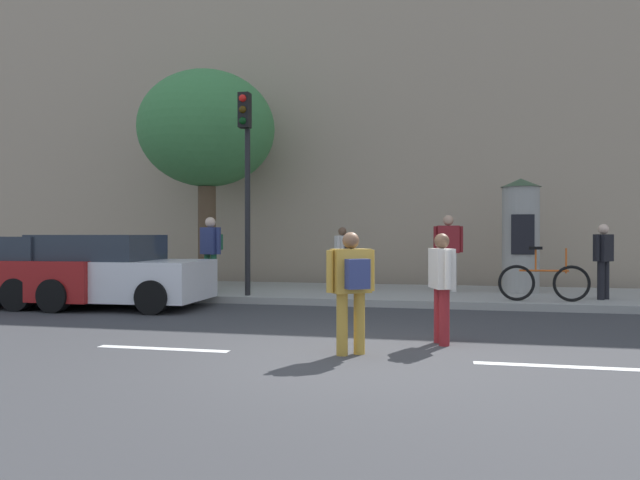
{
  "coord_description": "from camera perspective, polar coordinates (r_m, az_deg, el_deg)",
  "views": [
    {
      "loc": [
        1.26,
        -7.15,
        1.48
      ],
      "look_at": [
        -0.75,
        2.0,
        1.4
      ],
      "focal_mm": 33.84,
      "sensor_mm": 36.0,
      "label": 1
    }
  ],
  "objects": [
    {
      "name": "building_backdrop",
      "position": [
        19.51,
        8.67,
        10.89
      ],
      "size": [
        36.0,
        5.0,
        9.98
      ],
      "primitive_type": "cube",
      "color": "tan",
      "rests_on": "ground_plane"
    },
    {
      "name": "bicycle_leaning",
      "position": [
        12.83,
        20.41,
        -3.72
      ],
      "size": [
        1.77,
        0.16,
        1.09
      ],
      "color": "black",
      "rests_on": "sidewalk_curb"
    },
    {
      "name": "pedestrian_near_pole",
      "position": [
        14.82,
        2.21,
        -1.17
      ],
      "size": [
        0.45,
        0.59,
        1.51
      ],
      "color": "#B78C33",
      "rests_on": "sidewalk_curb"
    },
    {
      "name": "traffic_light",
      "position": [
        13.24,
        -7.02,
        7.5
      ],
      "size": [
        0.24,
        0.45,
        4.38
      ],
      "color": "black",
      "rests_on": "sidewalk_curb"
    },
    {
      "name": "parked_car_dark",
      "position": [
        14.18,
        -26.95,
        -2.68
      ],
      "size": [
        4.55,
        2.05,
        1.44
      ],
      "color": "maroon",
      "rests_on": "ground_plane"
    },
    {
      "name": "lane_markings",
      "position": [
        7.41,
        2.42,
        -10.98
      ],
      "size": [
        25.8,
        0.16,
        0.01
      ],
      "color": "silver",
      "rests_on": "ground_plane"
    },
    {
      "name": "parked_car_blue",
      "position": [
        13.01,
        -19.63,
        -2.89
      ],
      "size": [
        4.07,
        2.05,
        1.47
      ],
      "color": "silver",
      "rests_on": "ground_plane"
    },
    {
      "name": "sidewalk_curb",
      "position": [
        14.28,
        7.32,
        -5.13
      ],
      "size": [
        36.0,
        4.0,
        0.15
      ],
      "primitive_type": "cube",
      "color": "#9E9B93",
      "rests_on": "ground_plane"
    },
    {
      "name": "street_tree",
      "position": [
        16.22,
        -10.66,
        10.15
      ],
      "size": [
        3.54,
        3.54,
        5.59
      ],
      "color": "brown",
      "rests_on": "sidewalk_curb"
    },
    {
      "name": "pedestrian_in_red_top",
      "position": [
        13.63,
        25.22,
        -1.37
      ],
      "size": [
        0.44,
        0.47,
        1.55
      ],
      "color": "black",
      "rests_on": "sidewalk_curb"
    },
    {
      "name": "poster_column",
      "position": [
        14.64,
        18.45,
        0.5
      ],
      "size": [
        0.92,
        0.92,
        2.62
      ],
      "color": "#9E9B93",
      "rests_on": "sidewalk_curb"
    },
    {
      "name": "pedestrian_with_backpack",
      "position": [
        14.33,
        12.03,
        -0.55
      ],
      "size": [
        0.67,
        0.29,
        1.78
      ],
      "color": "silver",
      "rests_on": "sidewalk_curb"
    },
    {
      "name": "pedestrian_tallest",
      "position": [
        7.42,
        3.0,
        -3.98
      ],
      "size": [
        0.55,
        0.53,
        1.51
      ],
      "color": "#B78C33",
      "rests_on": "ground_plane"
    },
    {
      "name": "pedestrian_with_bag",
      "position": [
        14.14,
        -10.26,
        -0.65
      ],
      "size": [
        0.58,
        0.51,
        1.73
      ],
      "color": "#1E5938",
      "rests_on": "sidewalk_curb"
    },
    {
      "name": "pedestrian_in_light_jacket",
      "position": [
        8.3,
        11.43,
        -3.68
      ],
      "size": [
        0.37,
        0.62,
        1.5
      ],
      "color": "maroon",
      "rests_on": "ground_plane"
    },
    {
      "name": "ground_plane",
      "position": [
        7.41,
        2.42,
        -11.01
      ],
      "size": [
        80.0,
        80.0,
        0.0
      ],
      "primitive_type": "plane",
      "color": "#38383A"
    }
  ]
}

